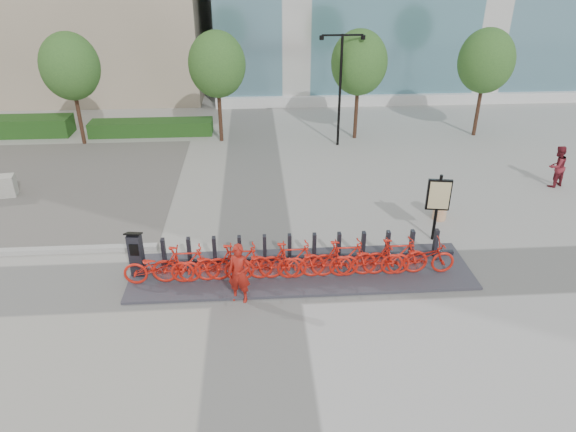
{
  "coord_description": "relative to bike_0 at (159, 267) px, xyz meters",
  "views": [
    {
      "loc": [
        0.08,
        -11.89,
        8.12
      ],
      "look_at": [
        1.0,
        1.5,
        1.2
      ],
      "focal_mm": 32.0,
      "sensor_mm": 36.0,
      "label": 1
    }
  ],
  "objects": [
    {
      "name": "bike_5",
      "position": [
        3.6,
        0.0,
        0.05
      ],
      "size": [
        1.84,
        0.52,
        1.11
      ],
      "primitive_type": "imported",
      "rotation": [
        0.0,
        0.0,
        1.57
      ],
      "color": "red",
      "rests_on": "dock_pad"
    },
    {
      "name": "construction_barrel",
      "position": [
        8.89,
        3.32,
        -0.13
      ],
      "size": [
        0.53,
        0.53,
        0.89
      ],
      "primitive_type": "cylinder",
      "rotation": [
        0.0,
        0.0,
        0.15
      ],
      "color": "orange",
      "rests_on": "ground"
    },
    {
      "name": "tree_2",
      "position": [
        7.6,
        12.05,
        3.01
      ],
      "size": [
        2.6,
        2.6,
        5.1
      ],
      "color": "#4B2C1C",
      "rests_on": "ground"
    },
    {
      "name": "tree_3",
      "position": [
        13.6,
        12.05,
        3.01
      ],
      "size": [
        2.6,
        2.6,
        5.1
      ],
      "color": "#4B2C1C",
      "rests_on": "ground"
    },
    {
      "name": "ground",
      "position": [
        2.6,
        0.05,
        -0.58
      ],
      "size": [
        120.0,
        120.0,
        0.0
      ],
      "primitive_type": "plane",
      "color": "#A8A8A8"
    },
    {
      "name": "bike_8",
      "position": [
        5.76,
        0.0,
        0.0
      ],
      "size": [
        1.9,
        0.66,
        1.0
      ],
      "primitive_type": "imported",
      "rotation": [
        0.0,
        0.0,
        1.57
      ],
      "color": "red",
      "rests_on": "dock_pad"
    },
    {
      "name": "hedge_b",
      "position": [
        -2.4,
        13.25,
        -0.23
      ],
      "size": [
        6.0,
        1.2,
        0.7
      ],
      "primitive_type": "cube",
      "color": "#214A20",
      "rests_on": "ground"
    },
    {
      "name": "streetlamp",
      "position": [
        6.6,
        11.05,
        2.55
      ],
      "size": [
        2.0,
        0.2,
        5.0
      ],
      "color": "black",
      "rests_on": "ground"
    },
    {
      "name": "pedestrian",
      "position": [
        14.21,
        5.73,
        0.24
      ],
      "size": [
        0.97,
        0.87,
        1.63
      ],
      "primitive_type": "imported",
      "rotation": [
        0.0,
        0.0,
        3.52
      ],
      "color": "maroon",
      "rests_on": "ground"
    },
    {
      "name": "tree_1",
      "position": [
        1.1,
        12.05,
        3.01
      ],
      "size": [
        2.6,
        2.6,
        5.1
      ],
      "color": "#4B2C1C",
      "rests_on": "ground"
    },
    {
      "name": "bike_0",
      "position": [
        0.0,
        0.0,
        0.0
      ],
      "size": [
        1.9,
        0.66,
        1.0
      ],
      "primitive_type": "imported",
      "rotation": [
        0.0,
        0.0,
        1.57
      ],
      "color": "red",
      "rests_on": "dock_pad"
    },
    {
      "name": "dock_rail_posts",
      "position": [
        3.96,
        0.82,
        -0.07
      ],
      "size": [
        8.02,
        0.5,
        0.85
      ],
      "primitive_type": null,
      "color": "black",
      "rests_on": "dock_pad"
    },
    {
      "name": "map_sign",
      "position": [
        8.23,
        1.96,
        0.88
      ],
      "size": [
        0.73,
        0.23,
        2.2
      ],
      "rotation": [
        0.0,
        0.0,
        -0.17
      ],
      "color": "black",
      "rests_on": "ground"
    },
    {
      "name": "bike_6",
      "position": [
        4.32,
        0.0,
        0.0
      ],
      "size": [
        1.9,
        0.66,
        1.0
      ],
      "primitive_type": "imported",
      "rotation": [
        0.0,
        0.0,
        1.57
      ],
      "color": "red",
      "rests_on": "dock_pad"
    },
    {
      "name": "worker_red",
      "position": [
        2.19,
        -0.83,
        0.25
      ],
      "size": [
        0.69,
        0.55,
        1.65
      ],
      "primitive_type": "imported",
      "rotation": [
        0.0,
        0.0,
        -0.3
      ],
      "color": "maroon",
      "rests_on": "ground"
    },
    {
      "name": "dock_pad",
      "position": [
        3.9,
        0.35,
        -0.54
      ],
      "size": [
        9.6,
        2.4,
        0.08
      ],
      "primitive_type": "cube",
      "color": "#383841",
      "rests_on": "ground"
    },
    {
      "name": "bike_10",
      "position": [
        7.2,
        0.0,
        0.0
      ],
      "size": [
        1.9,
        0.66,
        1.0
      ],
      "primitive_type": "imported",
      "rotation": [
        0.0,
        0.0,
        1.57
      ],
      "color": "red",
      "rests_on": "dock_pad"
    },
    {
      "name": "bike_2",
      "position": [
        1.44,
        0.0,
        0.0
      ],
      "size": [
        1.9,
        0.66,
        1.0
      ],
      "primitive_type": "imported",
      "rotation": [
        0.0,
        0.0,
        1.57
      ],
      "color": "red",
      "rests_on": "dock_pad"
    },
    {
      "name": "bike_1",
      "position": [
        0.72,
        0.0,
        0.05
      ],
      "size": [
        1.84,
        0.52,
        1.11
      ],
      "primitive_type": "imported",
      "rotation": [
        0.0,
        0.0,
        1.57
      ],
      "color": "red",
      "rests_on": "dock_pad"
    },
    {
      "name": "tree_0",
      "position": [
        -5.4,
        12.05,
        3.01
      ],
      "size": [
        2.6,
        2.6,
        5.1
      ],
      "color": "#4B2C1C",
      "rests_on": "ground"
    },
    {
      "name": "kiosk",
      "position": [
        -0.66,
        0.47,
        0.16
      ],
      "size": [
        0.46,
        0.4,
        1.37
      ],
      "rotation": [
        0.0,
        0.0,
        -0.13
      ],
      "color": "black",
      "rests_on": "dock_pad"
    },
    {
      "name": "bike_3",
      "position": [
        2.16,
        0.0,
        0.05
      ],
      "size": [
        1.84,
        0.52,
        1.11
      ],
      "primitive_type": "imported",
      "rotation": [
        0.0,
        0.0,
        1.57
      ],
      "color": "red",
      "rests_on": "dock_pad"
    },
    {
      "name": "bike_9",
      "position": [
        6.48,
        0.0,
        0.05
      ],
      "size": [
        1.84,
        0.52,
        1.11
      ],
      "primitive_type": "imported",
      "rotation": [
        0.0,
        0.0,
        1.57
      ],
      "color": "red",
      "rests_on": "dock_pad"
    },
    {
      "name": "bike_7",
      "position": [
        5.04,
        0.0,
        0.05
      ],
      "size": [
        1.84,
        0.52,
        1.11
      ],
      "primitive_type": "imported",
      "rotation": [
        0.0,
        0.0,
        1.57
      ],
      "color": "red",
      "rests_on": "dock_pad"
    },
    {
      "name": "bike_4",
      "position": [
        2.88,
        0.0,
        0.0
      ],
      "size": [
        1.9,
        0.66,
        1.0
      ],
      "primitive_type": "imported",
      "rotation": [
        0.0,
        0.0,
        1.57
      ],
      "color": "red",
      "rests_on": "dock_pad"
    }
  ]
}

